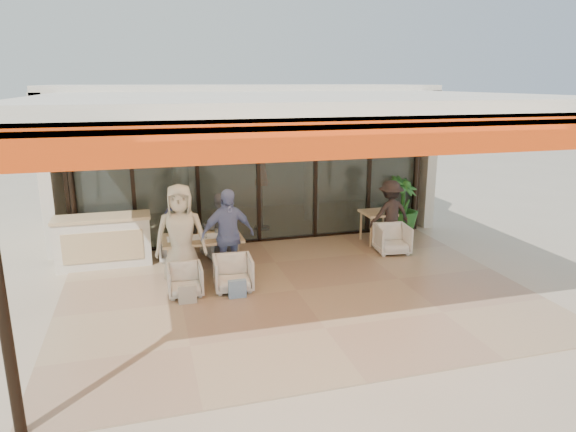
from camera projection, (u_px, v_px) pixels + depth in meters
name	position (u px, v px, depth m)	size (l,w,h in m)	color
ground	(296.00, 291.00, 9.09)	(70.00, 70.00, 0.00)	#C6B293
terrace_floor	(296.00, 291.00, 9.09)	(8.00, 6.00, 0.01)	tan
terrace_structure	(302.00, 105.00, 8.02)	(8.00, 6.00, 3.40)	silver
glass_storefront	(258.00, 174.00, 11.47)	(8.08, 0.10, 3.20)	#9EADA3
interior_block	(239.00, 135.00, 13.47)	(9.05, 3.62, 3.52)	silver
host_counter	(104.00, 241.00, 10.21)	(1.85, 0.65, 1.04)	silver
dining_table	(202.00, 240.00, 9.76)	(1.50, 0.90, 0.93)	beige
chair_far_left	(177.00, 244.00, 10.61)	(0.68, 0.63, 0.70)	white
chair_far_right	(218.00, 243.00, 10.84)	(0.59, 0.55, 0.61)	white
chair_near_left	(185.00, 279.00, 8.85)	(0.59, 0.55, 0.61)	white
chair_near_right	(233.00, 272.00, 9.07)	(0.67, 0.62, 0.69)	white
diner_navy	(178.00, 230.00, 10.03)	(0.57, 0.38, 1.58)	#181E36
diner_grey	(220.00, 229.00, 10.27)	(0.72, 0.56, 1.48)	slate
diner_cream	(181.00, 236.00, 9.16)	(0.91, 0.59, 1.87)	beige
diner_periwinkle	(228.00, 235.00, 9.40)	(1.02, 0.43, 1.74)	#7381C1
tote_bag_cream	(187.00, 295.00, 8.52)	(0.30, 0.10, 0.34)	silver
tote_bag_blue	(237.00, 290.00, 8.74)	(0.30, 0.10, 0.34)	#99BFD8
side_table	(378.00, 216.00, 11.65)	(0.70, 0.70, 0.74)	beige
side_chair	(392.00, 238.00, 11.03)	(0.68, 0.64, 0.70)	white
standing_woman	(390.00, 214.00, 11.41)	(0.97, 0.56, 1.51)	black
potted_palm	(402.00, 206.00, 12.36)	(0.79, 0.79, 1.42)	#1E5919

